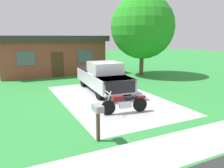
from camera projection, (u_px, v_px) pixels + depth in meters
ground_plane at (110, 98)px, 12.54m from camera, size 80.00×80.00×0.00m
driveway_pad at (110, 98)px, 12.53m from camera, size 5.33×8.92×0.01m
sidewalk_strip at (189, 143)px, 7.27m from camera, size 36.00×1.80×0.01m
motorcycle at (124, 103)px, 10.07m from camera, size 2.20×0.72×1.09m
pickup_truck at (103, 76)px, 14.17m from camera, size 2.41×5.75×1.90m
mailbox at (98, 113)px, 7.25m from camera, size 0.26×0.48×1.26m
shade_tree at (142, 27)px, 19.10m from camera, size 5.51×5.51×7.01m
neighbor_house at (51, 54)px, 21.04m from camera, size 9.60×5.60×3.50m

